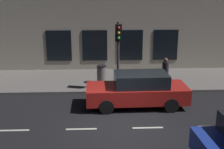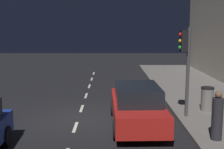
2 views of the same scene
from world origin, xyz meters
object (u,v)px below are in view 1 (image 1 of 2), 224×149
traffic_light (118,43)px  pedestrian_0 (165,73)px  parked_car_0 (138,90)px  trash_bin (102,74)px

traffic_light → pedestrian_0: bearing=-80.0°
traffic_light → parked_car_0: size_ratio=0.76×
pedestrian_0 → traffic_light: bearing=82.0°
traffic_light → trash_bin: (1.21, 0.85, -1.95)m
traffic_light → parked_car_0: traffic_light is taller
traffic_light → trash_bin: size_ratio=3.49×
trash_bin → traffic_light: bearing=-145.0°
traffic_light → pedestrian_0: (0.45, -2.57, -1.73)m
traffic_light → trash_bin: traffic_light is taller
parked_car_0 → trash_bin: size_ratio=4.58×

